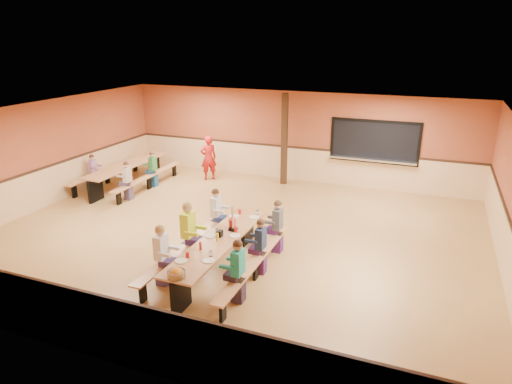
% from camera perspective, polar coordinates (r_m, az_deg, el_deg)
% --- Properties ---
extents(ground, '(12.00, 12.00, 0.00)m').
position_cam_1_polar(ground, '(11.48, -2.54, -5.36)').
color(ground, olive).
rests_on(ground, ground).
extents(room_envelope, '(12.04, 10.04, 3.02)m').
position_cam_1_polar(room_envelope, '(11.21, -2.59, -2.15)').
color(room_envelope, '#9A4A2C').
rests_on(room_envelope, ground).
extents(kitchen_pass_through, '(2.78, 0.28, 1.38)m').
position_cam_1_polar(kitchen_pass_through, '(14.94, 14.56, 5.89)').
color(kitchen_pass_through, black).
rests_on(kitchen_pass_through, ground).
extents(structural_post, '(0.18, 0.18, 3.00)m').
position_cam_1_polar(structural_post, '(14.99, 3.57, 6.55)').
color(structural_post, black).
rests_on(structural_post, ground).
extents(cafeteria_table_main, '(1.91, 3.70, 0.74)m').
position_cam_1_polar(cafeteria_table_main, '(9.58, -4.69, -7.14)').
color(cafeteria_table_main, '#AB6F44').
rests_on(cafeteria_table_main, ground).
extents(cafeteria_table_second, '(1.91, 3.70, 0.74)m').
position_cam_1_polar(cafeteria_table_second, '(15.52, -15.83, 2.58)').
color(cafeteria_table_second, '#AB6F44').
rests_on(cafeteria_table_second, ground).
extents(seated_child_white_left, '(0.39, 0.32, 1.26)m').
position_cam_1_polar(seated_child_white_left, '(9.24, -11.71, -7.79)').
color(seated_child_white_left, white).
rests_on(seated_child_white_left, ground).
extents(seated_adult_yellow, '(0.45, 0.36, 1.37)m').
position_cam_1_polar(seated_adult_yellow, '(10.03, -8.45, -5.03)').
color(seated_adult_yellow, '#D9F227').
rests_on(seated_adult_yellow, ground).
extents(seated_child_grey_left, '(0.38, 0.31, 1.24)m').
position_cam_1_polar(seated_child_grey_left, '(11.14, -5.02, -2.73)').
color(seated_child_grey_left, white).
rests_on(seated_child_grey_left, ground).
extents(seated_child_teal_right, '(0.38, 0.31, 1.24)m').
position_cam_1_polar(seated_child_teal_right, '(8.52, -2.26, -9.92)').
color(seated_child_teal_right, teal).
rests_on(seated_child_teal_right, ground).
extents(seated_child_navy_right, '(0.36, 0.30, 1.20)m').
position_cam_1_polar(seated_child_navy_right, '(9.48, 0.59, -6.87)').
color(seated_child_navy_right, '#1E2B4D').
rests_on(seated_child_navy_right, ground).
extents(seated_child_char_right, '(0.38, 0.31, 1.23)m').
position_cam_1_polar(seated_child_char_right, '(10.39, 2.72, -4.37)').
color(seated_child_char_right, '#45494F').
rests_on(seated_child_char_right, ground).
extents(seated_child_purple_sec, '(0.33, 0.27, 1.13)m').
position_cam_1_polar(seated_child_purple_sec, '(15.56, -19.66, 2.37)').
color(seated_child_purple_sec, '#9B6690').
rests_on(seated_child_purple_sec, ground).
extents(seated_child_green_sec, '(0.34, 0.28, 1.16)m').
position_cam_1_polar(seated_child_green_sec, '(15.26, -12.74, 2.77)').
color(seated_child_green_sec, '#2A6732').
rests_on(seated_child_green_sec, ground).
extents(seated_child_tan_sec, '(0.35, 0.29, 1.17)m').
position_cam_1_polar(seated_child_tan_sec, '(14.21, -15.76, 1.33)').
color(seated_child_tan_sec, tan).
rests_on(seated_child_tan_sec, ground).
extents(standing_woman, '(0.66, 0.64, 1.53)m').
position_cam_1_polar(standing_woman, '(15.66, -5.96, 4.26)').
color(standing_woman, '#AE1613').
rests_on(standing_woman, ground).
extents(punch_pitcher, '(0.16, 0.16, 0.22)m').
position_cam_1_polar(punch_pitcher, '(9.95, -3.00, -3.98)').
color(punch_pitcher, red).
rests_on(punch_pitcher, cafeteria_table_main).
extents(chip_bowl, '(0.32, 0.32, 0.15)m').
position_cam_1_polar(chip_bowl, '(8.17, -9.93, -9.99)').
color(chip_bowl, '#FF9F28').
rests_on(chip_bowl, cafeteria_table_main).
extents(napkin_dispenser, '(0.10, 0.14, 0.13)m').
position_cam_1_polar(napkin_dispenser, '(9.61, -4.55, -5.19)').
color(napkin_dispenser, black).
rests_on(napkin_dispenser, cafeteria_table_main).
extents(condiment_mustard, '(0.06, 0.06, 0.17)m').
position_cam_1_polar(condiment_mustard, '(9.40, -4.86, -5.64)').
color(condiment_mustard, yellow).
rests_on(condiment_mustard, cafeteria_table_main).
extents(condiment_ketchup, '(0.06, 0.06, 0.17)m').
position_cam_1_polar(condiment_ketchup, '(9.07, -6.97, -6.69)').
color(condiment_ketchup, '#B2140F').
rests_on(condiment_ketchup, cafeteria_table_main).
extents(table_paddle, '(0.16, 0.16, 0.56)m').
position_cam_1_polar(table_paddle, '(9.85, -2.89, -4.07)').
color(table_paddle, black).
rests_on(table_paddle, cafeteria_table_main).
extents(place_settings, '(0.65, 3.30, 0.11)m').
position_cam_1_polar(place_settings, '(9.46, -4.73, -5.67)').
color(place_settings, beige).
rests_on(place_settings, cafeteria_table_main).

